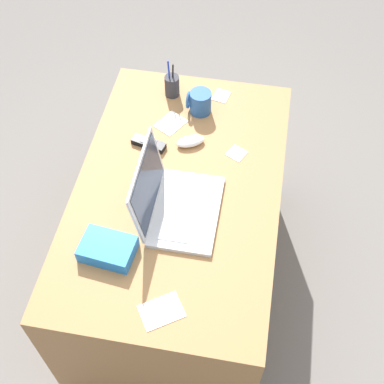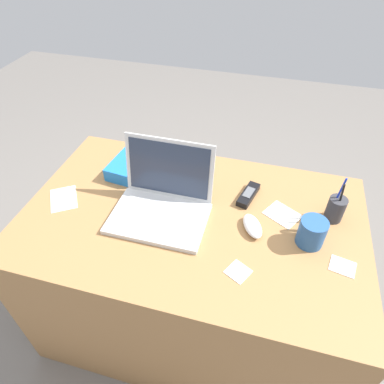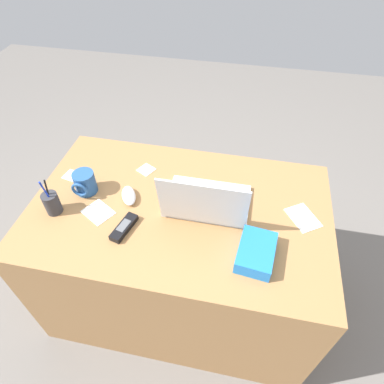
# 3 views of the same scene
# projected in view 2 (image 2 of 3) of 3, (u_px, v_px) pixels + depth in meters

# --- Properties ---
(ground_plane) EXTENTS (6.00, 6.00, 0.00)m
(ground_plane) POSITION_uv_depth(u_px,v_px,m) (192.00, 314.00, 1.72)
(ground_plane) COLOR slate
(desk) EXTENTS (1.24, 0.77, 0.71)m
(desk) POSITION_uv_depth(u_px,v_px,m) (192.00, 273.00, 1.48)
(desk) COLOR #9E7042
(desk) RESTS_ON ground
(laptop) EXTENTS (0.34, 0.28, 0.25)m
(laptop) POSITION_uv_depth(u_px,v_px,m) (162.00, 202.00, 1.22)
(laptop) COLOR silver
(laptop) RESTS_ON desk
(computer_mouse) EXTENTS (0.10, 0.13, 0.03)m
(computer_mouse) POSITION_uv_depth(u_px,v_px,m) (252.00, 226.00, 1.18)
(computer_mouse) COLOR white
(computer_mouse) RESTS_ON desk
(coffee_mug_white) EXTENTS (0.09, 0.10, 0.10)m
(coffee_mug_white) POSITION_uv_depth(u_px,v_px,m) (312.00, 232.00, 1.12)
(coffee_mug_white) COLOR #26518C
(coffee_mug_white) RESTS_ON desk
(cordless_phone) EXTENTS (0.08, 0.14, 0.03)m
(cordless_phone) POSITION_uv_depth(u_px,v_px,m) (248.00, 195.00, 1.31)
(cordless_phone) COLOR black
(cordless_phone) RESTS_ON desk
(pen_holder) EXTENTS (0.06, 0.06, 0.18)m
(pen_holder) POSITION_uv_depth(u_px,v_px,m) (336.00, 209.00, 1.20)
(pen_holder) COLOR #333338
(pen_holder) RESTS_ON desk
(snack_bag) EXTENTS (0.14, 0.19, 0.06)m
(snack_bag) POSITION_uv_depth(u_px,v_px,m) (128.00, 166.00, 1.41)
(snack_bag) COLOR blue
(snack_bag) RESTS_ON desk
(paper_note_near_laptop) EXTENTS (0.15, 0.16, 0.00)m
(paper_note_near_laptop) POSITION_uv_depth(u_px,v_px,m) (64.00, 199.00, 1.31)
(paper_note_near_laptop) COLOR white
(paper_note_near_laptop) RESTS_ON desk
(paper_note_left) EXTENTS (0.09, 0.08, 0.00)m
(paper_note_left) POSITION_uv_depth(u_px,v_px,m) (343.00, 266.00, 1.07)
(paper_note_left) COLOR white
(paper_note_left) RESTS_ON desk
(paper_note_right) EXTENTS (0.09, 0.09, 0.00)m
(paper_note_right) POSITION_uv_depth(u_px,v_px,m) (238.00, 272.00, 1.06)
(paper_note_right) COLOR white
(paper_note_right) RESTS_ON desk
(paper_note_front) EXTENTS (0.15, 0.14, 0.00)m
(paper_note_front) POSITION_uv_depth(u_px,v_px,m) (282.00, 214.00, 1.24)
(paper_note_front) COLOR white
(paper_note_front) RESTS_ON desk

